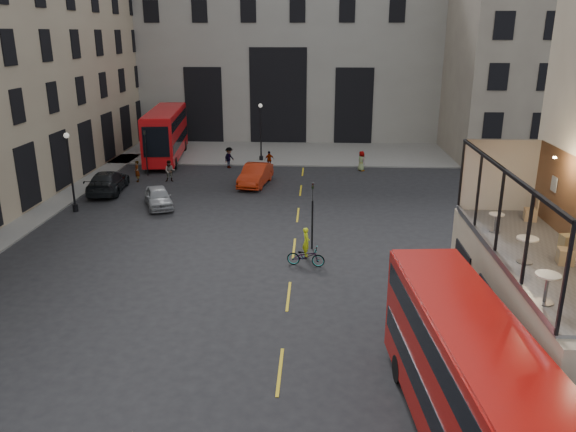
{
  "coord_description": "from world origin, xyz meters",
  "views": [
    {
      "loc": [
        -0.81,
        -17.22,
        11.53
      ],
      "look_at": [
        -2.16,
        8.65,
        3.0
      ],
      "focal_mm": 35.0,
      "sensor_mm": 36.0,
      "label": 1
    }
  ],
  "objects_px": {
    "pedestrian_c": "(269,160)",
    "cafe_chair_d": "(531,214)",
    "car_a": "(158,197)",
    "cafe_chair_c": "(568,241)",
    "pedestrian_d": "(361,161)",
    "cafe_chair_b": "(566,255)",
    "bus_far": "(166,132)",
    "pedestrian_a": "(170,171)",
    "street_lamp_a": "(72,177)",
    "bus_near": "(468,379)",
    "bicycle": "(306,256)",
    "pedestrian_e": "(137,171)",
    "street_lamp_b": "(261,136)",
    "traffic_light_near": "(312,207)",
    "car_c": "(108,182)",
    "traffic_light_far": "(146,147)",
    "cyclist": "(306,242)",
    "car_b": "(255,175)",
    "cafe_table_mid": "(527,246)",
    "pedestrian_b": "(229,158)",
    "cafe_table_near": "(547,284)",
    "cafe_table_far": "(496,220)"
  },
  "relations": [
    {
      "from": "pedestrian_c",
      "to": "cafe_chair_d",
      "type": "height_order",
      "value": "cafe_chair_d"
    },
    {
      "from": "car_a",
      "to": "cafe_chair_c",
      "type": "bearing_deg",
      "value": -66.12
    },
    {
      "from": "pedestrian_d",
      "to": "cafe_chair_b",
      "type": "xyz_separation_m",
      "value": [
        3.96,
        -31.25,
        4.02
      ]
    },
    {
      "from": "bus_far",
      "to": "pedestrian_a",
      "type": "xyz_separation_m",
      "value": [
        2.35,
        -8.17,
        -1.76
      ]
    },
    {
      "from": "street_lamp_a",
      "to": "cafe_chair_d",
      "type": "distance_m",
      "value": 28.41
    },
    {
      "from": "bus_near",
      "to": "street_lamp_a",
      "type": "bearing_deg",
      "value": 133.49
    },
    {
      "from": "bicycle",
      "to": "pedestrian_e",
      "type": "height_order",
      "value": "pedestrian_e"
    },
    {
      "from": "street_lamp_b",
      "to": "bus_far",
      "type": "relative_size",
      "value": 0.45
    },
    {
      "from": "traffic_light_near",
      "to": "cafe_chair_c",
      "type": "bearing_deg",
      "value": -52.14
    },
    {
      "from": "car_c",
      "to": "pedestrian_c",
      "type": "distance_m",
      "value": 14.25
    },
    {
      "from": "traffic_light_far",
      "to": "cyclist",
      "type": "height_order",
      "value": "traffic_light_far"
    },
    {
      "from": "car_b",
      "to": "pedestrian_e",
      "type": "height_order",
      "value": "pedestrian_e"
    },
    {
      "from": "car_c",
      "to": "cafe_chair_b",
      "type": "relative_size",
      "value": 5.95
    },
    {
      "from": "car_c",
      "to": "cafe_table_mid",
      "type": "height_order",
      "value": "cafe_table_mid"
    },
    {
      "from": "street_lamp_a",
      "to": "cafe_chair_d",
      "type": "height_order",
      "value": "cafe_chair_d"
    },
    {
      "from": "pedestrian_a",
      "to": "pedestrian_c",
      "type": "distance_m",
      "value": 9.15
    },
    {
      "from": "pedestrian_b",
      "to": "pedestrian_c",
      "type": "relative_size",
      "value": 1.21
    },
    {
      "from": "cafe_table_mid",
      "to": "street_lamp_b",
      "type": "bearing_deg",
      "value": 108.87
    },
    {
      "from": "street_lamp_a",
      "to": "pedestrian_a",
      "type": "distance_m",
      "value": 9.39
    },
    {
      "from": "pedestrian_c",
      "to": "traffic_light_near",
      "type": "bearing_deg",
      "value": 80.71
    },
    {
      "from": "bus_near",
      "to": "pedestrian_c",
      "type": "distance_m",
      "value": 35.92
    },
    {
      "from": "traffic_light_near",
      "to": "car_b",
      "type": "height_order",
      "value": "traffic_light_near"
    },
    {
      "from": "cafe_chair_d",
      "to": "car_c",
      "type": "bearing_deg",
      "value": 141.45
    },
    {
      "from": "traffic_light_near",
      "to": "cafe_table_mid",
      "type": "distance_m",
      "value": 14.48
    },
    {
      "from": "car_c",
      "to": "pedestrian_a",
      "type": "relative_size",
      "value": 3.21
    },
    {
      "from": "pedestrian_a",
      "to": "cafe_table_near",
      "type": "height_order",
      "value": "cafe_table_near"
    },
    {
      "from": "bus_near",
      "to": "car_b",
      "type": "relative_size",
      "value": 2.13
    },
    {
      "from": "street_lamp_a",
      "to": "cafe_chair_b",
      "type": "distance_m",
      "value": 30.45
    },
    {
      "from": "bicycle",
      "to": "car_c",
      "type": "bearing_deg",
      "value": 58.02
    },
    {
      "from": "pedestrian_a",
      "to": "cyclist",
      "type": "bearing_deg",
      "value": -60.32
    },
    {
      "from": "bus_near",
      "to": "pedestrian_a",
      "type": "xyz_separation_m",
      "value": [
        -16.1,
        29.76,
        -1.49
      ]
    },
    {
      "from": "cafe_table_far",
      "to": "car_c",
      "type": "bearing_deg",
      "value": 137.36
    },
    {
      "from": "pedestrian_e",
      "to": "cafe_chair_b",
      "type": "relative_size",
      "value": 1.83
    },
    {
      "from": "car_a",
      "to": "cafe_chair_b",
      "type": "xyz_separation_m",
      "value": [
        18.7,
        -19.9,
        4.19
      ]
    },
    {
      "from": "car_c",
      "to": "pedestrian_b",
      "type": "xyz_separation_m",
      "value": [
        7.9,
        8.37,
        0.12
      ]
    },
    {
      "from": "pedestrian_e",
      "to": "cafe_chair_b",
      "type": "xyz_separation_m",
      "value": [
        22.25,
        -26.53,
        4.03
      ]
    },
    {
      "from": "traffic_light_near",
      "to": "bus_near",
      "type": "height_order",
      "value": "bus_near"
    },
    {
      "from": "bus_far",
      "to": "cafe_table_mid",
      "type": "xyz_separation_m",
      "value": [
        20.74,
        -34.82,
        2.52
      ]
    },
    {
      "from": "bicycle",
      "to": "cyclist",
      "type": "xyz_separation_m",
      "value": [
        -0.01,
        1.3,
        0.29
      ]
    },
    {
      "from": "traffic_light_far",
      "to": "cafe_chair_d",
      "type": "bearing_deg",
      "value": -47.23
    },
    {
      "from": "car_b",
      "to": "pedestrian_a",
      "type": "relative_size",
      "value": 2.89
    },
    {
      "from": "cyclist",
      "to": "cafe_table_near",
      "type": "distance_m",
      "value": 16.26
    },
    {
      "from": "street_lamp_a",
      "to": "bicycle",
      "type": "bearing_deg",
      "value": -28.17
    },
    {
      "from": "street_lamp_b",
      "to": "cafe_table_far",
      "type": "xyz_separation_m",
      "value": [
        11.71,
        -31.63,
        2.66
      ]
    },
    {
      "from": "bicycle",
      "to": "car_b",
      "type": "bearing_deg",
      "value": 24.25
    },
    {
      "from": "car_c",
      "to": "cafe_table_mid",
      "type": "xyz_separation_m",
      "value": [
        22.25,
        -23.28,
        4.34
      ]
    },
    {
      "from": "bus_far",
      "to": "bus_near",
      "type": "bearing_deg",
      "value": -64.06
    },
    {
      "from": "cafe_chair_c",
      "to": "cafe_table_near",
      "type": "bearing_deg",
      "value": -119.06
    },
    {
      "from": "traffic_light_far",
      "to": "pedestrian_a",
      "type": "xyz_separation_m",
      "value": [
        2.4,
        -1.85,
        -1.56
      ]
    },
    {
      "from": "bus_near",
      "to": "cafe_chair_b",
      "type": "relative_size",
      "value": 11.4
    }
  ]
}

